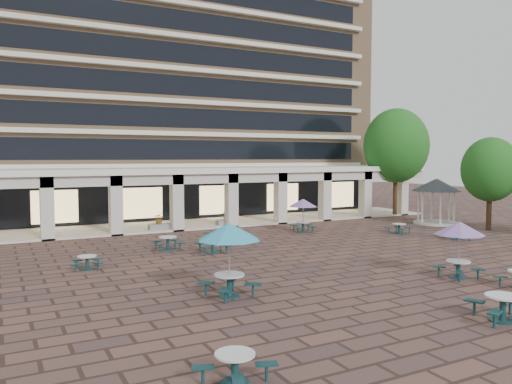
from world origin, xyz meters
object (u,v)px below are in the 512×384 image
gazebo (436,190)px  planter_right (226,219)px  picnic_table_1 (503,306)px  planter_left (159,223)px  picnic_table_0 (235,365)px

gazebo → planter_right: (-15.05, 6.28, -2.10)m
picnic_table_1 → gazebo: gazebo is taller
planter_left → planter_right: bearing=-0.0°
planter_left → planter_right: 5.15m
planter_right → picnic_table_1: bearing=-92.8°
planter_left → planter_right: (5.15, -0.00, -0.04)m
picnic_table_1 → planter_left: 24.23m
picnic_table_1 → planter_right: bearing=111.0°
picnic_table_0 → gazebo: size_ratio=0.52×
picnic_table_0 → planter_left: (5.37, 23.90, 0.15)m
picnic_table_0 → picnic_table_1: picnic_table_1 is taller
picnic_table_0 → planter_left: planter_left is taller
gazebo → picnic_table_1: bearing=-132.6°
picnic_table_0 → picnic_table_1: size_ratio=0.86×
planter_right → gazebo: bearing=-22.7°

